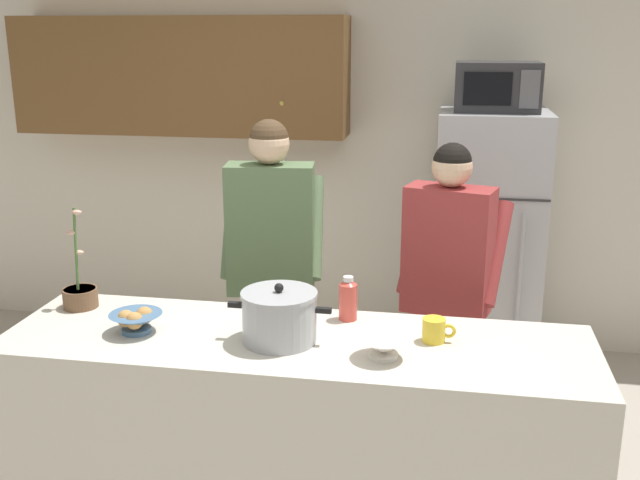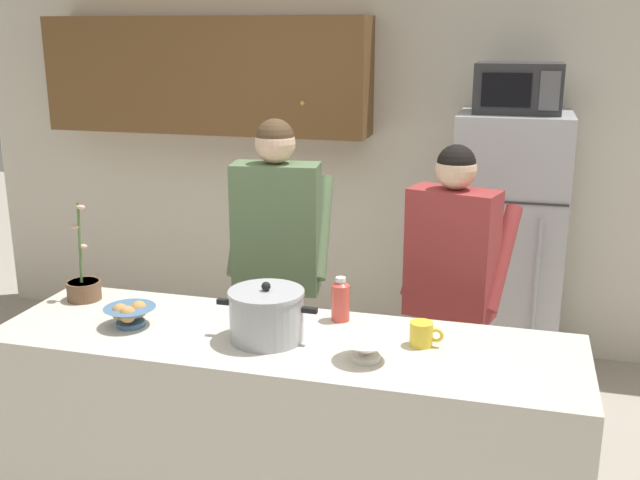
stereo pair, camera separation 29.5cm
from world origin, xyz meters
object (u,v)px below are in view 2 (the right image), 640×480
Objects in this scene: bottle_near_edge at (341,299)px; potted_orchid at (84,287)px; person_by_sink at (452,272)px; coffee_mug at (422,334)px; cooking_pot at (267,315)px; person_near_pot at (277,244)px; bread_bowl at (130,314)px; empty_bowl at (366,348)px; refrigerator at (507,249)px; microwave at (518,88)px.

bottle_near_edge is 1.18m from potted_orchid.
person_by_sink is 12.20× the size of coffee_mug.
person_near_pot is at bearing 105.71° from cooking_pot.
person_near_pot is 12.87× the size of coffee_mug.
bottle_near_edge is 0.42× the size of potted_orchid.
bread_bowl is 1.00m from empty_bowl.
refrigerator is 7.69× the size of bread_bowl.
potted_orchid is at bearing 167.70° from empty_bowl.
microwave is 2.42× the size of empty_bowl.
person_near_pot is 4.12× the size of cooking_pot.
person_near_pot is 8.51× the size of empty_bowl.
bread_bowl is 0.48× the size of potted_orchid.
microwave reaches higher than bread_bowl.
potted_orchid is at bearing -137.63° from microwave.
person_by_sink reaches higher than empty_bowl.
bread_bowl is at bearing -174.24° from coffee_mug.
bottle_near_edge is at bearing 154.89° from coffee_mug.
refrigerator is 3.41× the size of microwave.
microwave reaches higher than bottle_near_edge.
person_near_pot is at bearing -137.24° from microwave.
potted_orchid is (-1.58, -0.61, -0.01)m from person_by_sink.
microwave is at bearing 52.28° from bread_bowl.
person_near_pot reaches higher than bottle_near_edge.
person_by_sink is at bearing 76.14° from empty_bowl.
coffee_mug is at bearing 5.76° from bread_bowl.
person_by_sink reaches higher than bottle_near_edge.
person_by_sink is at bearing 86.68° from coffee_mug.
microwave is 1.67m from person_near_pot.
microwave reaches higher than empty_bowl.
refrigerator reaches higher than empty_bowl.
person_near_pot reaches higher than refrigerator.
bread_bowl is 0.87m from bottle_near_edge.
refrigerator is at bearing 77.64° from person_by_sink.
potted_orchid reaches higher than cooking_pot.
potted_orchid is (-1.81, -1.65, -0.80)m from microwave.
person_near_pot is at bearing 67.88° from bread_bowl.
bottle_near_edge is (-0.18, 0.36, 0.05)m from empty_bowl.
potted_orchid is (-1.17, -0.06, -0.03)m from bottle_near_edge.
cooking_pot is at bearing -127.93° from person_by_sink.
refrigerator is 12.50× the size of coffee_mug.
coffee_mug is 0.29× the size of potted_orchid.
cooking_pot is at bearing -74.29° from person_near_pot.
bread_bowl is (-1.46, -1.90, 0.15)m from refrigerator.
bread_bowl is (-0.59, -0.02, -0.05)m from cooking_pot.
empty_bowl is (-0.22, -0.90, -0.02)m from person_by_sink.
coffee_mug is at bearing -4.08° from potted_orchid.
bread_bowl is 0.42m from potted_orchid.
refrigerator is 3.68× the size of potted_orchid.
microwave is 2.25× the size of bread_bowl.
person_by_sink reaches higher than cooking_pot.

